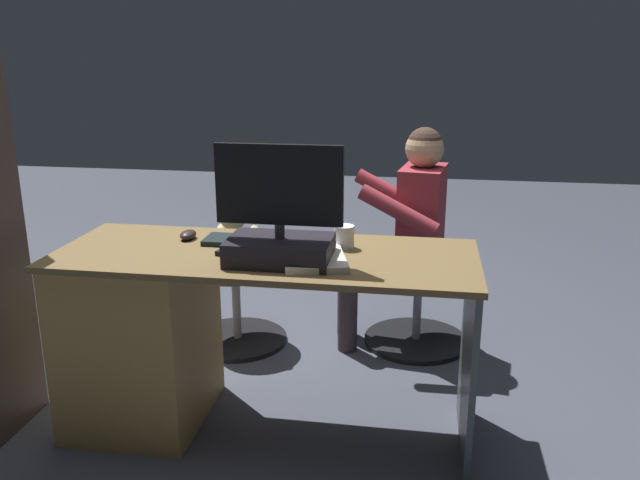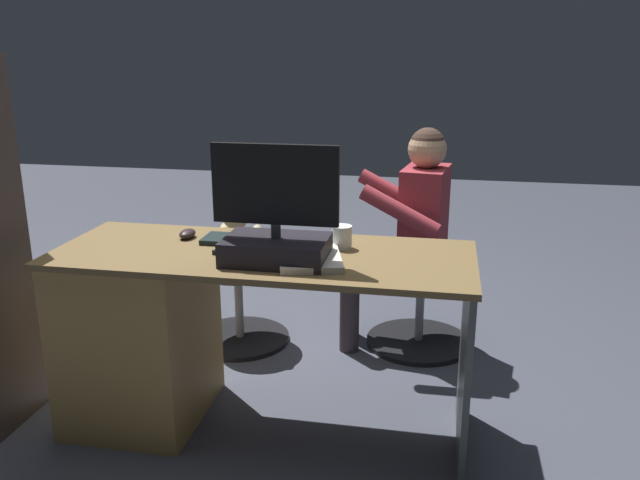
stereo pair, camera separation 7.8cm
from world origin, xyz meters
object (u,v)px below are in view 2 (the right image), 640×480
object	(u,v)px
keyboard	(256,241)
visitor_chair	(420,299)
monitor	(276,230)
tv_remote	(229,248)
office_chair_teddy	(239,296)
cup	(342,237)
person	(407,222)
teddy_bear	(237,234)
computer_mouse	(187,234)
desk	(163,328)

from	to	relation	value
keyboard	visitor_chair	size ratio (longest dim) A/B	0.78
monitor	visitor_chair	distance (m)	1.26
tv_remote	visitor_chair	xyz separation A→B (m)	(-0.71, -0.89, -0.51)
monitor	office_chair_teddy	world-z (taller)	monitor
cup	visitor_chair	size ratio (longest dim) A/B	0.16
person	tv_remote	bearing A→B (deg)	54.60
keyboard	cup	world-z (taller)	cup
cup	teddy_bear	bearing A→B (deg)	-45.90
visitor_chair	person	xyz separation A→B (m)	(0.08, 0.01, 0.41)
monitor	tv_remote	bearing A→B (deg)	-23.48
office_chair_teddy	teddy_bear	size ratio (longest dim) A/B	1.63
monitor	cup	xyz separation A→B (m)	(-0.21, -0.20, -0.07)
computer_mouse	person	size ratio (longest dim) A/B	0.09
desk	teddy_bear	distance (m)	0.79
tv_remote	office_chair_teddy	size ratio (longest dim) A/B	0.29
computer_mouse	cup	world-z (taller)	cup
monitor	teddy_bear	distance (m)	1.00
keyboard	teddy_bear	xyz separation A→B (m)	(0.29, -0.66, -0.18)
teddy_bear	visitor_chair	distance (m)	0.99
computer_mouse	person	world-z (taller)	person
tv_remote	monitor	bearing A→B (deg)	173.30
tv_remote	visitor_chair	distance (m)	1.25
keyboard	tv_remote	distance (m)	0.13
monitor	person	size ratio (longest dim) A/B	0.41
office_chair_teddy	keyboard	bearing A→B (deg)	114.39
computer_mouse	visitor_chair	bearing A→B (deg)	-140.47
tv_remote	teddy_bear	size ratio (longest dim) A/B	0.47
desk	cup	size ratio (longest dim) A/B	17.96
tv_remote	teddy_bear	distance (m)	0.82
desk	keyboard	size ratio (longest dim) A/B	3.80
keyboard	teddy_bear	size ratio (longest dim) A/B	1.33
tv_remote	office_chair_teddy	distance (m)	0.94
office_chair_teddy	visitor_chair	size ratio (longest dim) A/B	0.96
computer_mouse	visitor_chair	distance (m)	1.31
cup	monitor	bearing A→B (deg)	44.49
office_chair_teddy	visitor_chair	xyz separation A→B (m)	(-0.93, -0.14, -0.00)
tv_remote	person	xyz separation A→B (m)	(-0.63, -0.88, -0.10)
tv_remote	person	world-z (taller)	person
visitor_chair	monitor	bearing A→B (deg)	63.26
desk	computer_mouse	bearing A→B (deg)	-122.48
desk	monitor	xyz separation A→B (m)	(-0.51, 0.10, 0.47)
monitor	desk	bearing A→B (deg)	-10.83
desk	keyboard	world-z (taller)	keyboard
office_chair_teddy	cup	bearing A→B (deg)	134.61
monitor	person	xyz separation A→B (m)	(-0.41, -0.97, -0.20)
visitor_chair	office_chair_teddy	bearing A→B (deg)	8.30
monitor	teddy_bear	size ratio (longest dim) A/B	1.44
tv_remote	computer_mouse	bearing A→B (deg)	-14.01
desk	teddy_bear	size ratio (longest dim) A/B	5.03
cup	visitor_chair	distance (m)	1.00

